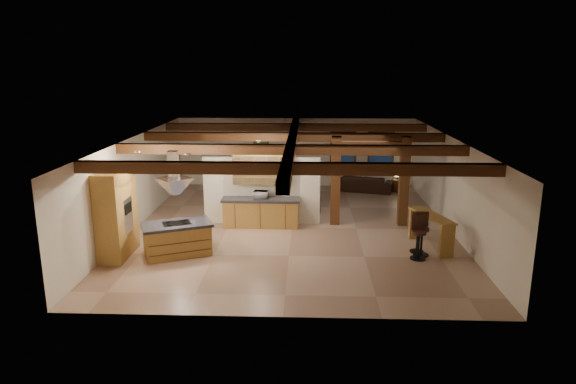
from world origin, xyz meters
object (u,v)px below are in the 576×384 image
at_px(dining_table, 291,199).
at_px(sofa, 364,183).
at_px(kitchen_island, 177,239).
at_px(bar_counter, 431,225).

xyz_separation_m(dining_table, sofa, (2.95, 2.49, 0.05)).
distance_m(kitchen_island, dining_table, 5.88).
relative_size(kitchen_island, sofa, 0.93).
bearing_deg(dining_table, kitchen_island, -116.97).
relative_size(dining_table, sofa, 0.71).
bearing_deg(kitchen_island, sofa, 51.88).
height_order(kitchen_island, sofa, kitchen_island).
xyz_separation_m(kitchen_island, dining_table, (2.98, 5.06, -0.18)).
bearing_deg(bar_counter, dining_table, 134.20).
relative_size(sofa, bar_counter, 1.16).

